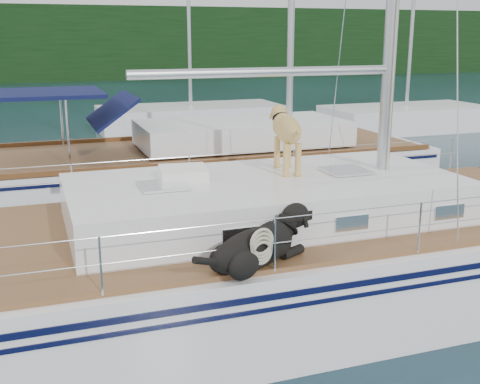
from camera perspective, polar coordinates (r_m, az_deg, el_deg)
name	(u,v)px	position (r m, az deg, el deg)	size (l,w,h in m)	color
ground	(211,311)	(8.40, -2.81, -11.24)	(120.00, 120.00, 0.00)	black
tree_line	(50,44)	(52.30, -17.61, 13.27)	(90.00, 3.00, 6.00)	black
shore_bank	(51,73)	(53.58, -17.46, 10.72)	(92.00, 1.00, 1.20)	#595147
main_sailboat	(217,264)	(8.15, -2.21, -6.87)	(12.00, 4.07, 14.01)	white
neighbor_sailboat	(198,170)	(14.02, -4.01, 2.09)	(11.00, 3.50, 13.30)	white
bg_boat_center	(191,118)	(24.26, -4.68, 6.99)	(7.20, 3.00, 11.65)	white
bg_boat_east	(405,119)	(24.91, 15.42, 6.73)	(6.40, 3.00, 11.65)	white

